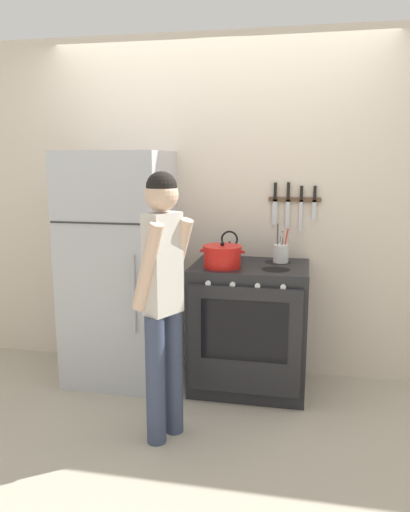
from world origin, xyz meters
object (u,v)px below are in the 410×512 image
(refrigerator, at_px, (120,268))
(utensil_jar, at_px, (281,253))
(dutch_oven_pot, at_px, (222,256))
(person, at_px, (163,292))
(stove_range, at_px, (249,326))
(tea_kettle, at_px, (230,251))

(refrigerator, height_order, utensil_jar, refrigerator)
(refrigerator, distance_m, dutch_oven_pot, 0.81)
(dutch_oven_pot, bearing_deg, person, -109.20)
(refrigerator, xyz_separation_m, person, (0.56, -0.76, 0.05))
(stove_range, relative_size, dutch_oven_pot, 2.95)
(tea_kettle, height_order, person, person)
(refrigerator, bearing_deg, utensil_jar, 7.09)
(dutch_oven_pot, height_order, tea_kettle, tea_kettle)
(refrigerator, bearing_deg, stove_range, -0.48)
(refrigerator, xyz_separation_m, stove_range, (0.97, -0.01, -0.39))
(dutch_oven_pot, relative_size, utensil_jar, 1.11)
(person, bearing_deg, tea_kettle, 12.68)
(dutch_oven_pot, distance_m, person, 0.71)
(tea_kettle, distance_m, utensil_jar, 0.37)
(dutch_oven_pot, bearing_deg, utensil_jar, 32.80)
(stove_range, relative_size, utensil_jar, 3.26)
(person, bearing_deg, stove_range, -0.83)
(stove_range, distance_m, person, 0.97)
(refrigerator, xyz_separation_m, tea_kettle, (0.80, 0.14, 0.13))
(refrigerator, height_order, tea_kettle, refrigerator)
(utensil_jar, distance_m, person, 1.10)
(stove_range, xyz_separation_m, dutch_oven_pot, (-0.18, -0.09, 0.52))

